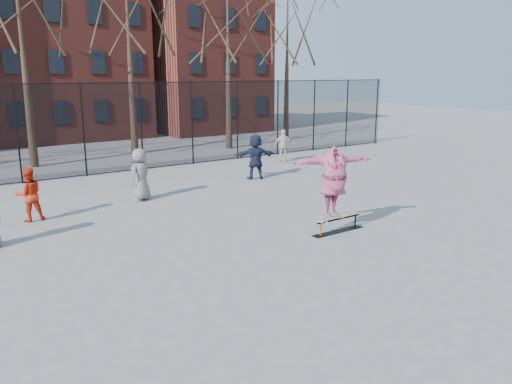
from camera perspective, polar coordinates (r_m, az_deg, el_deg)
ground at (r=12.28m, az=5.53°, el=-7.55°), size 100.00×100.00×0.00m
skate_rail at (r=14.34m, az=9.40°, el=-3.89°), size 1.80×0.28×0.40m
skateboard at (r=14.09m, az=8.71°, el=-2.94°), size 0.85×0.20×0.10m
skater at (r=13.84m, az=8.86°, el=1.07°), size 2.44×1.24×1.92m
bystander_red at (r=16.47m, az=-24.52°, el=-0.27°), size 0.80×0.63×1.64m
bystander_white at (r=25.19m, az=3.16°, el=5.32°), size 1.02×0.88×1.64m
bystander_navy at (r=21.01m, az=-0.06°, el=4.06°), size 1.84×1.19×1.90m
bystander_extra at (r=17.91m, az=-13.08°, el=1.96°), size 1.07×0.97×1.84m
fence at (r=23.07m, az=-15.81°, el=7.17°), size 34.03×0.07×4.00m
tree_row at (r=27.01m, az=-20.14°, el=19.02°), size 33.66×7.46×10.67m
rowhouses at (r=35.70m, az=-22.22°, el=15.22°), size 29.00×7.00×13.00m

